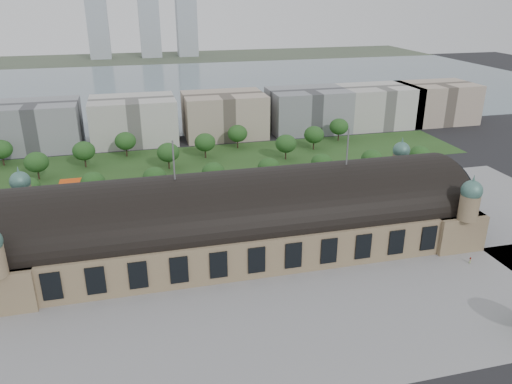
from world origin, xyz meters
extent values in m
plane|color=black|center=(0.00, 0.00, 0.00)|extent=(900.00, 900.00, 0.00)
cube|color=#887454|center=(0.00, 0.00, 6.00)|extent=(150.00, 40.00, 12.00)
cube|color=#887454|center=(-67.00, 0.00, 6.00)|extent=(16.00, 43.00, 12.00)
cube|color=#887454|center=(67.00, 0.00, 6.00)|extent=(16.00, 43.00, 12.00)
cylinder|color=black|center=(0.00, 0.00, 12.00)|extent=(144.00, 37.60, 37.60)
cylinder|color=black|center=(73.00, 0.00, 14.00)|extent=(1.20, 32.00, 32.00)
cylinder|color=#887454|center=(-67.00, 21.00, 16.00)|extent=(6.00, 6.00, 8.00)
sphere|color=#477267|center=(-67.00, 21.00, 21.50)|extent=(6.40, 6.40, 6.40)
cone|color=#477267|center=(-67.00, 21.00, 25.50)|extent=(1.00, 1.00, 2.50)
cylinder|color=#887454|center=(67.00, 21.00, 16.00)|extent=(6.00, 6.00, 8.00)
sphere|color=#477267|center=(67.00, 21.00, 21.50)|extent=(6.40, 6.40, 6.40)
cone|color=#477267|center=(67.00, 21.00, 25.50)|extent=(1.00, 1.00, 2.50)
cylinder|color=#887454|center=(67.00, -21.00, 16.00)|extent=(6.00, 6.00, 8.00)
sphere|color=#477267|center=(67.00, -21.00, 21.50)|extent=(6.40, 6.40, 6.40)
cone|color=#477267|center=(67.00, -21.00, 25.50)|extent=(1.00, 1.00, 2.50)
cylinder|color=#59595B|center=(-20.00, 0.00, 31.50)|extent=(0.50, 0.50, 12.00)
cylinder|color=#59595B|center=(35.00, 0.00, 31.50)|extent=(0.50, 0.50, 12.00)
cube|color=gray|center=(10.00, -44.00, 0.00)|extent=(190.00, 48.00, 0.12)
cube|color=gray|center=(103.00, 0.00, 0.00)|extent=(56.00, 100.00, 0.12)
cube|color=black|center=(-20.00, 38.00, 0.00)|extent=(260.00, 26.00, 0.10)
cube|color=#29481C|center=(-15.00, 93.00, 0.00)|extent=(300.00, 45.00, 0.10)
cube|color=#DD470D|center=(-55.00, 62.00, 4.70)|extent=(14.00, 9.00, 0.70)
cube|color=#59595B|center=(-53.00, 68.00, 1.60)|extent=(7.00, 5.00, 3.20)
cylinder|color=#59595B|center=(-60.50, 65.20, 2.20)|extent=(0.50, 0.50, 4.40)
cylinder|color=#59595B|center=(-49.50, 65.20, 2.20)|extent=(0.50, 0.50, 4.40)
cylinder|color=#59595B|center=(-60.50, 58.80, 2.20)|extent=(0.50, 0.50, 4.40)
cylinder|color=#59595B|center=(-49.50, 58.80, 2.20)|extent=(0.50, 0.50, 4.40)
cube|color=slate|center=(0.00, 298.00, 0.00)|extent=(700.00, 320.00, 0.08)
cube|color=#44513D|center=(0.00, 498.00, 0.00)|extent=(700.00, 120.00, 0.14)
cube|color=#9EA8B2|center=(-60.00, 508.00, 40.00)|extent=(24.00, 24.00, 80.00)
cube|color=#9EA8B2|center=(0.00, 508.00, 42.50)|extent=(24.00, 24.00, 85.00)
cube|color=#9EA8B2|center=(45.00, 508.00, 37.50)|extent=(24.00, 24.00, 75.00)
cube|color=gray|center=(-80.00, 133.00, 12.00)|extent=(45.00, 32.00, 24.00)
cube|color=beige|center=(-30.00, 133.00, 12.00)|extent=(45.00, 32.00, 24.00)
cube|color=tan|center=(20.00, 133.00, 12.00)|extent=(45.00, 32.00, 24.00)
cube|color=gray|center=(70.00, 133.00, 12.00)|extent=(45.00, 32.00, 24.00)
cube|color=beige|center=(115.00, 133.00, 12.00)|extent=(45.00, 32.00, 24.00)
cube|color=tan|center=(155.00, 133.00, 12.00)|extent=(45.00, 32.00, 24.00)
cylinder|color=#2D2116|center=(-72.00, 53.00, 2.16)|extent=(0.70, 0.70, 4.32)
ellipsoid|color=#1E4117|center=(-72.00, 53.00, 7.44)|extent=(9.60, 9.60, 8.16)
cylinder|color=#2D2116|center=(-48.00, 53.00, 2.16)|extent=(0.70, 0.70, 4.32)
ellipsoid|color=#1E4117|center=(-48.00, 53.00, 7.44)|extent=(9.60, 9.60, 8.16)
cylinder|color=#2D2116|center=(-24.00, 53.00, 2.16)|extent=(0.70, 0.70, 4.32)
ellipsoid|color=#1E4117|center=(-24.00, 53.00, 7.44)|extent=(9.60, 9.60, 8.16)
cylinder|color=#2D2116|center=(0.00, 53.00, 2.16)|extent=(0.70, 0.70, 4.32)
ellipsoid|color=#1E4117|center=(0.00, 53.00, 7.44)|extent=(9.60, 9.60, 8.16)
cylinder|color=#2D2116|center=(24.00, 53.00, 2.16)|extent=(0.70, 0.70, 4.32)
ellipsoid|color=#1E4117|center=(24.00, 53.00, 7.44)|extent=(9.60, 9.60, 8.16)
cylinder|color=#2D2116|center=(48.00, 53.00, 2.16)|extent=(0.70, 0.70, 4.32)
ellipsoid|color=#1E4117|center=(48.00, 53.00, 7.44)|extent=(9.60, 9.60, 8.16)
cylinder|color=#2D2116|center=(72.00, 53.00, 2.16)|extent=(0.70, 0.70, 4.32)
ellipsoid|color=#1E4117|center=(72.00, 53.00, 7.44)|extent=(9.60, 9.60, 8.16)
cylinder|color=#2D2116|center=(96.00, 53.00, 2.16)|extent=(0.70, 0.70, 4.32)
ellipsoid|color=#1E4117|center=(96.00, 53.00, 7.44)|extent=(9.60, 9.60, 8.16)
cylinder|color=#2D2116|center=(-92.00, 107.00, 2.34)|extent=(0.70, 0.70, 4.68)
ellipsoid|color=#1E4117|center=(-92.00, 107.00, 8.06)|extent=(10.40, 10.40, 8.84)
cylinder|color=#2D2116|center=(-73.00, 83.00, 2.34)|extent=(0.70, 0.70, 4.68)
ellipsoid|color=#1E4117|center=(-73.00, 83.00, 8.06)|extent=(10.40, 10.40, 8.84)
cylinder|color=#2D2116|center=(-54.00, 95.00, 2.34)|extent=(0.70, 0.70, 4.68)
ellipsoid|color=#1E4117|center=(-54.00, 95.00, 8.06)|extent=(10.40, 10.40, 8.84)
cylinder|color=#2D2116|center=(-35.00, 107.00, 2.34)|extent=(0.70, 0.70, 4.68)
ellipsoid|color=#1E4117|center=(-35.00, 107.00, 8.06)|extent=(10.40, 10.40, 8.84)
cylinder|color=#2D2116|center=(-16.00, 83.00, 2.34)|extent=(0.70, 0.70, 4.68)
ellipsoid|color=#1E4117|center=(-16.00, 83.00, 8.06)|extent=(10.40, 10.40, 8.84)
cylinder|color=#2D2116|center=(3.00, 95.00, 2.34)|extent=(0.70, 0.70, 4.68)
ellipsoid|color=#1E4117|center=(3.00, 95.00, 8.06)|extent=(10.40, 10.40, 8.84)
cylinder|color=#2D2116|center=(22.00, 107.00, 2.34)|extent=(0.70, 0.70, 4.68)
ellipsoid|color=#1E4117|center=(22.00, 107.00, 8.06)|extent=(10.40, 10.40, 8.84)
cylinder|color=#2D2116|center=(41.00, 83.00, 2.34)|extent=(0.70, 0.70, 4.68)
ellipsoid|color=#1E4117|center=(41.00, 83.00, 8.06)|extent=(10.40, 10.40, 8.84)
cylinder|color=#2D2116|center=(60.00, 95.00, 2.34)|extent=(0.70, 0.70, 4.68)
ellipsoid|color=#1E4117|center=(60.00, 95.00, 8.06)|extent=(10.40, 10.40, 8.84)
cylinder|color=#2D2116|center=(79.00, 107.00, 2.34)|extent=(0.70, 0.70, 4.68)
ellipsoid|color=#1E4117|center=(79.00, 107.00, 8.06)|extent=(10.40, 10.40, 8.84)
imported|color=black|center=(-53.47, 32.01, 0.79)|extent=(5.90, 3.15, 1.58)
imported|color=maroon|center=(-24.82, 37.03, 0.70)|extent=(4.99, 2.38, 1.40)
imported|color=#1A1845|center=(-3.16, 33.38, 0.70)|extent=(4.18, 1.88, 1.39)
imported|color=#515458|center=(49.14, 41.00, 0.70)|extent=(4.39, 2.01, 1.40)
imported|color=white|center=(80.54, 38.35, 0.64)|extent=(4.77, 2.56, 1.27)
imported|color=maroon|center=(-64.57, 21.00, 0.82)|extent=(6.37, 5.57, 1.63)
imported|color=#1C254E|center=(-45.31, 25.00, 0.68)|extent=(5.05, 3.93, 1.37)
imported|color=#55585C|center=(-32.11, 22.59, 0.76)|extent=(4.78, 3.63, 1.52)
imported|color=white|center=(-34.36, 21.00, 0.83)|extent=(5.17, 4.17, 1.65)
imported|color=gray|center=(-18.00, 21.00, 0.79)|extent=(6.26, 4.92, 1.58)
imported|color=black|center=(-18.00, 22.28, 0.82)|extent=(6.09, 4.33, 1.64)
imported|color=#A8241B|center=(-0.02, 29.60, 1.59)|extent=(11.57, 3.41, 3.18)
imported|color=silver|center=(-4.89, 27.00, 1.88)|extent=(13.71, 4.37, 3.75)
imported|color=silver|center=(10.03, 30.19, 1.70)|extent=(12.26, 3.23, 3.39)
imported|color=gray|center=(65.78, -27.15, 0.98)|extent=(1.08, 0.81, 1.97)
camera|label=1|loc=(-30.59, -140.43, 78.02)|focal=35.00mm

